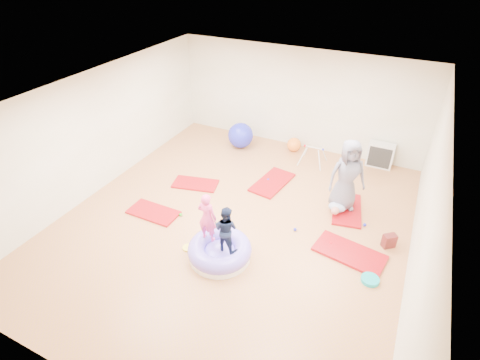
% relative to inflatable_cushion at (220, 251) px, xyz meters
% --- Properties ---
extents(room, '(7.01, 8.01, 2.81)m').
position_rel_inflatable_cushion_xyz_m(room, '(-0.23, 1.06, 1.25)').
color(room, '#B47C3F').
rests_on(room, ground).
extents(gym_mat_front_left, '(1.14, 0.57, 0.05)m').
position_rel_inflatable_cushion_xyz_m(gym_mat_front_left, '(-1.98, 0.54, -0.13)').
color(gym_mat_front_left, '#AA0004').
rests_on(gym_mat_front_left, ground).
extents(gym_mat_mid_left, '(1.19, 0.79, 0.05)m').
position_rel_inflatable_cushion_xyz_m(gym_mat_mid_left, '(-1.74, 1.93, -0.13)').
color(gym_mat_mid_left, '#AA0004').
rests_on(gym_mat_mid_left, ground).
extents(gym_mat_center_back, '(0.83, 1.36, 0.05)m').
position_rel_inflatable_cushion_xyz_m(gym_mat_center_back, '(-0.04, 2.82, -0.12)').
color(gym_mat_center_back, '#AA0004').
rests_on(gym_mat_center_back, ground).
extents(gym_mat_right, '(1.42, 0.87, 0.06)m').
position_rel_inflatable_cushion_xyz_m(gym_mat_right, '(2.23, 1.15, -0.12)').
color(gym_mat_right, '#AA0004').
rests_on(gym_mat_right, ground).
extents(gym_mat_rear_right, '(0.85, 1.33, 0.05)m').
position_rel_inflatable_cushion_xyz_m(gym_mat_rear_right, '(1.88, 2.53, -0.12)').
color(gym_mat_rear_right, '#AA0004').
rests_on(gym_mat_rear_right, ground).
extents(inflatable_cushion, '(1.22, 1.22, 0.38)m').
position_rel_inflatable_cushion_xyz_m(inflatable_cushion, '(0.00, 0.00, 0.00)').
color(inflatable_cushion, white).
rests_on(inflatable_cushion, ground).
extents(child_pink, '(0.38, 0.25, 1.04)m').
position_rel_inflatable_cushion_xyz_m(child_pink, '(-0.28, 0.06, 0.72)').
color(child_pink, '#FF4694').
rests_on(child_pink, inflatable_cushion).
extents(child_navy, '(0.48, 0.38, 0.94)m').
position_rel_inflatable_cushion_xyz_m(child_navy, '(0.16, -0.03, 0.67)').
color(child_navy, '#141D3B').
rests_on(child_navy, inflatable_cushion).
extents(adult_caregiver, '(0.96, 0.86, 1.65)m').
position_rel_inflatable_cushion_xyz_m(adult_caregiver, '(1.75, 2.55, 0.73)').
color(adult_caregiver, slate).
rests_on(adult_caregiver, gym_mat_rear_right).
extents(infant, '(0.37, 0.38, 0.22)m').
position_rel_inflatable_cushion_xyz_m(infant, '(1.68, 2.29, 0.01)').
color(infant, '#9DAFDA').
rests_on(infant, gym_mat_rear_right).
extents(ball_pit_balls, '(3.79, 2.22, 0.07)m').
position_rel_inflatable_cushion_xyz_m(ball_pit_balls, '(0.47, 1.57, -0.11)').
color(ball_pit_balls, '#2227C9').
rests_on(ball_pit_balls, ground).
extents(exercise_ball_blue, '(0.73, 0.73, 0.73)m').
position_rel_inflatable_cushion_xyz_m(exercise_ball_blue, '(-1.60, 4.22, 0.21)').
color(exercise_ball_blue, '#2227C9').
rests_on(exercise_ball_blue, ground).
extents(exercise_ball_orange, '(0.40, 0.40, 0.40)m').
position_rel_inflatable_cushion_xyz_m(exercise_ball_orange, '(-0.12, 4.66, 0.05)').
color(exercise_ball_orange, orange).
rests_on(exercise_ball_orange, ground).
extents(infant_play_gym, '(0.67, 0.63, 0.51)m').
position_rel_inflatable_cushion_xyz_m(infant_play_gym, '(0.57, 4.18, 0.19)').
color(infant_play_gym, silver).
rests_on(infant_play_gym, ground).
extents(cube_shelf, '(0.66, 0.32, 0.66)m').
position_rel_inflatable_cushion_xyz_m(cube_shelf, '(2.20, 4.85, 0.18)').
color(cube_shelf, silver).
rests_on(cube_shelf, ground).
extents(balance_disc, '(0.32, 0.32, 0.07)m').
position_rel_inflatable_cushion_xyz_m(balance_disc, '(2.71, 0.63, -0.11)').
color(balance_disc, '#109EAC').
rests_on(balance_disc, ground).
extents(backpack, '(0.29, 0.28, 0.29)m').
position_rel_inflatable_cushion_xyz_m(backpack, '(2.87, 1.71, -0.01)').
color(backpack, maroon).
rests_on(backpack, ground).
extents(yellow_toy, '(0.21, 0.21, 0.03)m').
position_rel_inflatable_cushion_xyz_m(yellow_toy, '(-0.68, -0.08, -0.13)').
color(yellow_toy, yellow).
rests_on(yellow_toy, ground).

